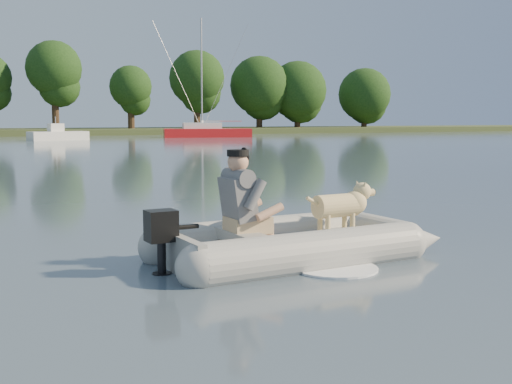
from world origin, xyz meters
name	(u,v)px	position (x,y,z in m)	size (l,w,h in m)	color
water	(306,271)	(0.00, 0.00, 0.00)	(160.00, 160.00, 0.00)	slate
shore_bank	(16,133)	(0.00, 62.00, 0.25)	(160.00, 12.00, 0.70)	#47512D
treeline	(74,82)	(5.75, 61.07, 5.30)	(84.66, 7.35, 9.27)	#332316
dinghy	(294,208)	(0.20, 0.70, 0.63)	(4.83, 3.17, 1.47)	#A2A39E
man	(240,195)	(-0.54, 0.68, 0.83)	(0.77, 0.66, 1.15)	slate
dog	(336,210)	(0.89, 0.82, 0.55)	(0.99, 0.35, 0.66)	tan
outboard_motor	(161,245)	(-1.56, 0.53, 0.33)	(0.44, 0.31, 0.84)	black
motorboat	(58,129)	(2.18, 44.58, 0.86)	(4.50, 1.73, 1.90)	white
sailboat	(207,132)	(15.16, 47.61, 0.46)	(7.96, 3.90, 10.51)	red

